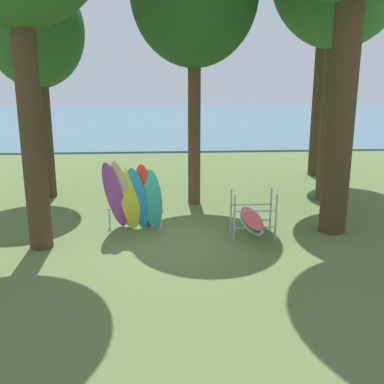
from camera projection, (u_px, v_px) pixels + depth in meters
ground_plane at (168, 243)px, 11.95m from camera, size 80.00×80.00×0.00m
lake_water at (163, 119)px, 42.52m from camera, size 80.00×36.00×0.10m
tree_mid_behind at (35, 36)px, 15.05m from camera, size 3.21×3.21×7.45m
leaning_board_pile at (133, 198)px, 12.48m from camera, size 1.75×1.18×2.11m
board_storage_rack at (251, 220)px, 12.33m from camera, size 1.15×2.12×1.25m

